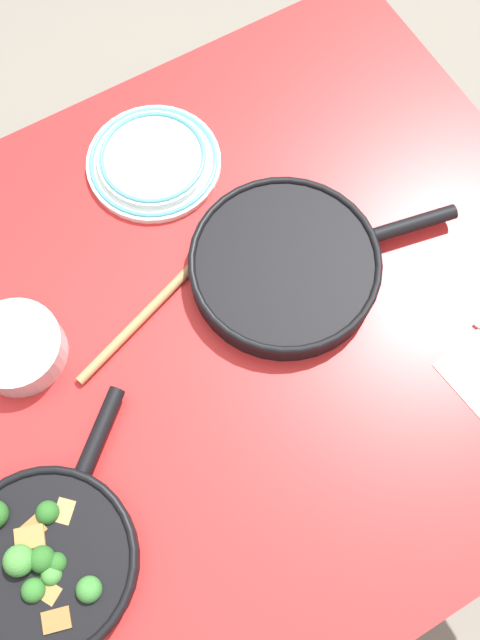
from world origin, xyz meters
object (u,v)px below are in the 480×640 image
object	(u,v)px
skillet_eggs	(286,265)
wooden_spoon	(178,280)
dinner_plate_stack	(153,160)
prep_bowl_steel	(17,348)
skillet_broccoli	(45,559)

from	to	relation	value
skillet_eggs	wooden_spoon	xyz separation A→B (m)	(0.16, -0.07, -0.02)
dinner_plate_stack	prep_bowl_steel	size ratio (longest dim) A/B	1.61
skillet_broccoli	dinner_plate_stack	size ratio (longest dim) A/B	1.44
prep_bowl_steel	skillet_eggs	bearing A→B (deg)	168.46
wooden_spoon	skillet_eggs	bearing A→B (deg)	-42.79
skillet_eggs	prep_bowl_steel	xyz separation A→B (m)	(0.42, -0.09, 0.00)
skillet_broccoli	skillet_eggs	bearing A→B (deg)	-18.33
prep_bowl_steel	skillet_broccoli	bearing A→B (deg)	73.12
skillet_broccoli	wooden_spoon	xyz separation A→B (m)	(-0.35, -0.28, -0.02)
prep_bowl_steel	dinner_plate_stack	bearing A→B (deg)	-149.33
wooden_spoon	dinner_plate_stack	distance (m)	0.22
skillet_eggs	dinner_plate_stack	xyz separation A→B (m)	(0.09, -0.28, -0.01)
wooden_spoon	prep_bowl_steel	size ratio (longest dim) A/B	2.43
skillet_broccoli	prep_bowl_steel	world-z (taller)	skillet_broccoli
skillet_broccoli	dinner_plate_stack	xyz separation A→B (m)	(-0.42, -0.49, -0.01)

